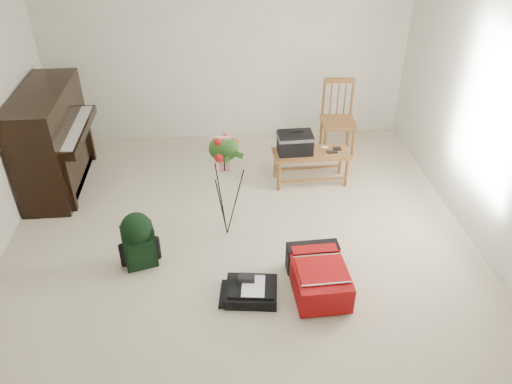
{
  "coord_description": "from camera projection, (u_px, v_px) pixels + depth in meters",
  "views": [
    {
      "loc": [
        -0.2,
        -3.95,
        3.46
      ],
      "look_at": [
        0.18,
        0.35,
        0.56
      ],
      "focal_mm": 35.0,
      "sensor_mm": 36.0,
      "label": 1
    }
  ],
  "objects": [
    {
      "name": "flower_stand",
      "position": [
        225.0,
        188.0,
        5.19
      ],
      "size": [
        0.39,
        0.39,
        1.24
      ],
      "rotation": [
        0.0,
        0.0,
        -0.0
      ],
      "color": "black",
      "rests_on": "floor"
    },
    {
      "name": "red_suitcase",
      "position": [
        318.0,
        272.0,
        4.77
      ],
      "size": [
        0.52,
        0.75,
        0.31
      ],
      "rotation": [
        0.0,
        0.0,
        0.04
      ],
      "color": "#AC0715",
      "rests_on": "floor"
    },
    {
      "name": "dining_chair",
      "position": [
        338.0,
        120.0,
        6.77
      ],
      "size": [
        0.48,
        0.48,
        1.04
      ],
      "rotation": [
        0.0,
        0.0,
        -0.08
      ],
      "color": "olive",
      "rests_on": "floor"
    },
    {
      "name": "green_backpack",
      "position": [
        138.0,
        238.0,
        4.91
      ],
      "size": [
        0.35,
        0.33,
        0.62
      ],
      "rotation": [
        0.0,
        0.0,
        0.26
      ],
      "color": "black",
      "rests_on": "floor"
    },
    {
      "name": "piano",
      "position": [
        53.0,
        142.0,
        6.04
      ],
      "size": [
        0.71,
        1.5,
        1.25
      ],
      "color": "black",
      "rests_on": "floor"
    },
    {
      "name": "black_duffel",
      "position": [
        251.0,
        290.0,
        4.7
      ],
      "size": [
        0.53,
        0.44,
        0.2
      ],
      "rotation": [
        0.0,
        0.0,
        -0.13
      ],
      "color": "black",
      "rests_on": "floor"
    },
    {
      "name": "ceiling",
      "position": [
        237.0,
        9.0,
        3.82
      ],
      "size": [
        5.0,
        5.5,
        0.01
      ],
      "primitive_type": "cube",
      "color": "white",
      "rests_on": "wall_back"
    },
    {
      "name": "bench",
      "position": [
        300.0,
        146.0,
        6.13
      ],
      "size": [
        0.96,
        0.4,
        0.73
      ],
      "rotation": [
        0.0,
        0.0,
        0.02
      ],
      "color": "olive",
      "rests_on": "floor"
    },
    {
      "name": "floor",
      "position": [
        242.0,
        256.0,
        5.21
      ],
      "size": [
        5.0,
        5.5,
        0.01
      ],
      "primitive_type": "cube",
      "color": "beige",
      "rests_on": "ground"
    },
    {
      "name": "wall_right",
      "position": [
        504.0,
        140.0,
        4.7
      ],
      "size": [
        0.04,
        5.5,
        2.5
      ],
      "primitive_type": "cube",
      "color": "white",
      "rests_on": "floor"
    },
    {
      "name": "wall_back",
      "position": [
        228.0,
        53.0,
        6.79
      ],
      "size": [
        5.0,
        0.04,
        2.5
      ],
      "primitive_type": "cube",
      "color": "white",
      "rests_on": "floor"
    }
  ]
}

